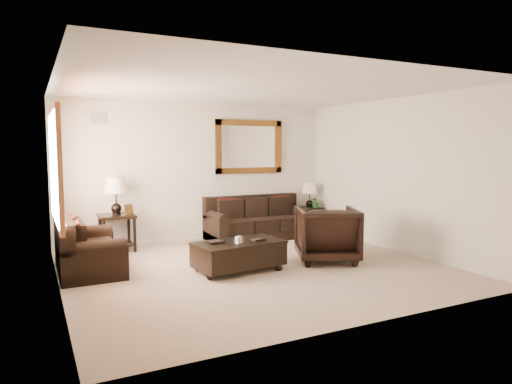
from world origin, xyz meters
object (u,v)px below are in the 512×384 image
armchair (327,231)px  sofa (258,223)px  end_table_left (116,203)px  loveseat (85,252)px  end_table_right (310,200)px  coffee_table (239,253)px

armchair → sofa: bearing=-61.4°
sofa → end_table_left: bearing=178.5°
loveseat → end_table_left: end_table_left is taller
end_table_left → armchair: end_table_left is taller
end_table_right → coffee_table: (-2.70, -2.24, -0.42)m
end_table_left → end_table_right: bearing=0.8°
end_table_left → coffee_table: 2.65m
sofa → coffee_table: sofa is taller
sofa → end_table_right: end_table_right is taller
sofa → coffee_table: (-1.37, -2.11, -0.03)m
loveseat → end_table_right: 4.94m
end_table_left → coffee_table: size_ratio=0.95×
coffee_table → armchair: (1.53, -0.08, 0.21)m
sofa → armchair: size_ratio=2.14×
end_table_left → armchair: size_ratio=1.36×
end_table_left → coffee_table: bearing=-57.6°
sofa → armchair: 2.20m
end_table_right → coffee_table: end_table_right is taller
armchair → end_table_right: bearing=-92.5°
sofa → loveseat: size_ratio=1.42×
sofa → end_table_left: (-2.76, 0.07, 0.55)m
end_table_left → end_table_right: (4.09, 0.06, -0.16)m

